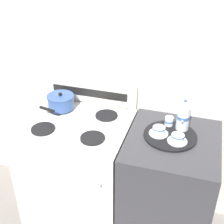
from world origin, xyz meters
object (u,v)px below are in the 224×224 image
Objects in this scene: stove at (79,171)px; teacup_left at (159,131)px; serving_tray at (170,135)px; creamer_jug at (169,121)px; teapot at (183,115)px; saucepan at (61,102)px; teacup_right at (178,138)px.

teacup_left reaches higher than stove.
teacup_left is (0.59, 0.02, 0.49)m from stove.
creamer_jug reaches higher than serving_tray.
teapot is at bearing 55.58° from serving_tray.
saucepan is at bearing 178.60° from teapot.
teacup_left is at bearing -170.52° from serving_tray.
teacup_left is (0.77, -0.13, -0.02)m from saucepan.
saucepan is 0.80× the size of serving_tray.
saucepan is 4.54× the size of creamer_jug.
teapot is at bearing 9.65° from stove.
teapot reaches higher than saucepan.
stove is at bearing 177.34° from teacup_right.
teacup_left is (-0.14, -0.11, -0.08)m from teapot.
saucepan is 0.91m from teapot.
teacup_left is at bearing -110.98° from creamer_jug.
serving_tray is 2.75× the size of teacup_left.
teacup_right is at bearing -65.61° from creamer_jug.
teacup_left is at bearing -9.53° from saucepan.
creamer_jug is at bearing 103.52° from serving_tray.
saucepan is (-0.18, 0.15, 0.52)m from stove.
teapot is (0.06, 0.09, 0.11)m from serving_tray.
teacup_left is at bearing 158.80° from teacup_right.
stove is 0.93m from teapot.
teacup_right is (0.72, -0.03, 0.49)m from stove.
creamer_jug is at bearing -0.12° from saucepan.
teacup_left and teacup_right have the same top height.
saucepan is 0.91m from teacup_right.
creamer_jug reaches higher than stove.
creamer_jug is at bearing 12.78° from stove.
saucepan is 1.25× the size of teapot.
serving_tray is at bearing 9.48° from teacup_left.
teacup_right is at bearing -94.21° from teapot.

